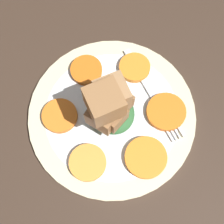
% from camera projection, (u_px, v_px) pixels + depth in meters
% --- Properties ---
extents(table_slab, '(1.20, 1.20, 0.02)m').
position_uv_depth(table_slab, '(112.00, 118.00, 0.55)').
color(table_slab, '#38281E').
rests_on(table_slab, ground).
extents(plate, '(0.28, 0.28, 0.01)m').
position_uv_depth(plate, '(112.00, 115.00, 0.53)').
color(plate, beige).
rests_on(plate, table_slab).
extents(carrot_slice_0, '(0.06, 0.06, 0.01)m').
position_uv_depth(carrot_slice_0, '(60.00, 116.00, 0.52)').
color(carrot_slice_0, orange).
rests_on(carrot_slice_0, plate).
extents(carrot_slice_1, '(0.06, 0.06, 0.01)m').
position_uv_depth(carrot_slice_1, '(88.00, 163.00, 0.50)').
color(carrot_slice_1, '#F99439').
rests_on(carrot_slice_1, plate).
extents(carrot_slice_2, '(0.07, 0.07, 0.01)m').
position_uv_depth(carrot_slice_2, '(146.00, 157.00, 0.50)').
color(carrot_slice_2, orange).
rests_on(carrot_slice_2, plate).
extents(carrot_slice_3, '(0.07, 0.07, 0.01)m').
position_uv_depth(carrot_slice_3, '(166.00, 112.00, 0.52)').
color(carrot_slice_3, orange).
rests_on(carrot_slice_3, plate).
extents(carrot_slice_4, '(0.06, 0.06, 0.01)m').
position_uv_depth(carrot_slice_4, '(135.00, 68.00, 0.55)').
color(carrot_slice_4, orange).
rests_on(carrot_slice_4, plate).
extents(carrot_slice_5, '(0.06, 0.06, 0.01)m').
position_uv_depth(carrot_slice_5, '(89.00, 69.00, 0.55)').
color(carrot_slice_5, orange).
rests_on(carrot_slice_5, plate).
extents(center_pile, '(0.08, 0.08, 0.12)m').
position_uv_depth(center_pile, '(110.00, 107.00, 0.47)').
color(center_pile, '#2D6033').
rests_on(center_pile, plate).
extents(fork, '(0.19, 0.03, 0.00)m').
position_uv_depth(fork, '(152.00, 95.00, 0.54)').
color(fork, silver).
rests_on(fork, plate).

